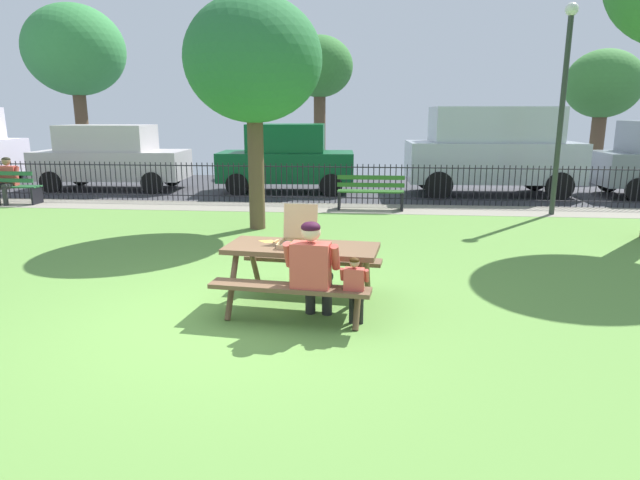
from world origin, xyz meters
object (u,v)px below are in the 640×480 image
(far_tree_center, at_px, (603,86))
(pizza_slice_on_table, at_px, (270,241))
(pizza_box_open, at_px, (298,238))
(park_bench_left, at_px, (8,188))
(far_tree_midleft, at_px, (320,69))
(picnic_table_foreground, at_px, (302,260))
(tree_near_table, at_px, (253,61))
(parked_car_left, at_px, (111,156))
(parked_car_right, at_px, (492,149))
(far_tree_left, at_px, (75,51))
(lamp_post_walkway, at_px, (564,91))
(park_bench_center, at_px, (371,193))
(adult_at_table, at_px, (313,268))
(child_at_table, at_px, (355,285))
(parked_car_center, at_px, (287,158))
(person_on_park_bench, at_px, (6,178))

(far_tree_center, bearing_deg, pizza_slice_on_table, -122.36)
(pizza_box_open, bearing_deg, park_bench_left, 141.25)
(far_tree_midleft, bearing_deg, picnic_table_foreground, -85.21)
(tree_near_table, bearing_deg, parked_car_left, 137.20)
(parked_car_right, height_order, far_tree_center, far_tree_center)
(tree_near_table, bearing_deg, far_tree_left, 131.31)
(lamp_post_walkway, bearing_deg, parked_car_right, 105.38)
(parked_car_left, bearing_deg, lamp_post_walkway, -13.89)
(park_bench_left, height_order, park_bench_center, same)
(picnic_table_foreground, bearing_deg, park_bench_center, 83.50)
(park_bench_left, height_order, parked_car_right, parked_car_right)
(pizza_slice_on_table, bearing_deg, far_tree_center, 57.64)
(lamp_post_walkway, bearing_deg, pizza_box_open, -127.28)
(adult_at_table, relative_size, far_tree_left, 0.18)
(child_at_table, bearing_deg, pizza_slice_on_table, 143.81)
(pizza_box_open, height_order, pizza_slice_on_table, pizza_box_open)
(pizza_box_open, xyz_separation_m, tree_near_table, (-1.45, 4.43, 2.41))
(park_bench_center, bearing_deg, picnic_table_foreground, -96.50)
(parked_car_left, distance_m, far_tree_left, 7.78)
(pizza_box_open, height_order, tree_near_table, tree_near_table)
(pizza_slice_on_table, relative_size, parked_car_left, 0.05)
(picnic_table_foreground, distance_m, parked_car_center, 9.79)
(lamp_post_walkway, xyz_separation_m, parked_car_left, (-12.05, 2.98, -1.76))
(child_at_table, distance_m, far_tree_midleft, 16.35)
(child_at_table, bearing_deg, park_bench_center, 89.03)
(picnic_table_foreground, xyz_separation_m, adult_at_table, (0.19, -0.52, 0.06))
(pizza_slice_on_table, distance_m, lamp_post_walkway, 8.66)
(parked_car_right, bearing_deg, parked_car_left, -179.99)
(parked_car_left, height_order, far_tree_left, far_tree_left)
(park_bench_left, bearing_deg, far_tree_center, 25.43)
(park_bench_center, distance_m, far_tree_left, 15.08)
(pizza_box_open, height_order, park_bench_center, pizza_box_open)
(far_tree_left, bearing_deg, far_tree_midleft, 0.00)
(park_bench_center, distance_m, parked_car_right, 4.46)
(adult_at_table, height_order, far_tree_left, far_tree_left)
(parked_car_right, xyz_separation_m, far_tree_midleft, (-5.44, 5.64, 2.59))
(pizza_slice_on_table, relative_size, adult_at_table, 0.20)
(adult_at_table, height_order, lamp_post_walkway, lamp_post_walkway)
(pizza_box_open, relative_size, far_tree_left, 0.08)
(person_on_park_bench, distance_m, far_tree_midleft, 11.58)
(park_bench_left, height_order, far_tree_midleft, far_tree_midleft)
(lamp_post_walkway, distance_m, far_tree_left, 18.25)
(pizza_box_open, distance_m, child_at_table, 1.02)
(pizza_slice_on_table, xyz_separation_m, parked_car_center, (-1.29, 9.45, 0.23))
(parked_car_right, bearing_deg, far_tree_center, 48.52)
(person_on_park_bench, bearing_deg, tree_near_table, -18.83)
(lamp_post_walkway, distance_m, parked_car_right, 3.42)
(pizza_box_open, relative_size, lamp_post_walkway, 0.11)
(child_at_table, distance_m, parked_car_center, 10.52)
(child_at_table, bearing_deg, person_on_park_bench, 140.95)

